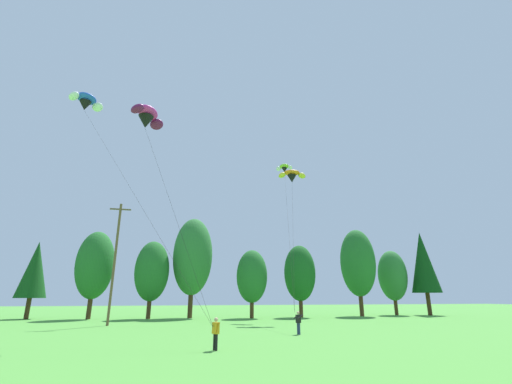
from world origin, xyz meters
name	(u,v)px	position (x,y,z in m)	size (l,w,h in m)	color
treeline_tree_c	(35,269)	(-23.25, 49.73, 6.29)	(3.81, 3.81, 10.04)	#472D19
treeline_tree_d	(95,265)	(-15.36, 47.65, 6.88)	(4.87, 4.87, 11.37)	#472D19
treeline_tree_e	(152,271)	(-7.87, 46.60, 6.13)	(4.53, 4.53, 10.12)	#472D19
treeline_tree_f	(193,256)	(-2.47, 47.32, 8.31)	(5.51, 5.51, 13.73)	#472D19
treeline_tree_g	(252,276)	(5.68, 45.02, 5.52)	(4.26, 4.26, 9.12)	#472D19
treeline_tree_h	(300,273)	(12.91, 45.50, 6.09)	(4.52, 4.52, 10.06)	#472D19
treeline_tree_i	(358,263)	(22.75, 46.24, 7.84)	(5.30, 5.30, 12.95)	#472D19
treeline_tree_j	(393,275)	(29.73, 47.97, 6.09)	(4.52, 4.52, 10.06)	#472D19
treeline_tree_k	(423,262)	(34.32, 46.08, 8.14)	(4.46, 4.46, 13.00)	#472D19
utility_pole	(115,259)	(-11.10, 35.86, 6.56)	(2.20, 0.26, 12.56)	brown
kite_flyer_near	(216,331)	(-2.51, 16.82, 0.99)	(0.44, 0.59, 1.69)	black
kite_flyer_mid	(298,321)	(4.71, 23.67, 1.00)	(0.69, 0.71, 1.69)	navy
parafoil_kite_high_blue_white	(86,102)	(-15.39, 32.80, 22.92)	(14.50, 17.77, 22.70)	blue
parafoil_kite_mid_orange	(292,176)	(9.76, 38.55, 18.45)	(7.30, 15.78, 17.73)	orange
parafoil_kite_far_magenta	(147,117)	(-7.90, 23.04, 16.76)	(6.65, 8.20, 16.50)	#D12893
parafoil_kite_low_lime_white	(284,168)	(10.22, 43.24, 21.30)	(7.07, 20.69, 20.41)	#93D633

